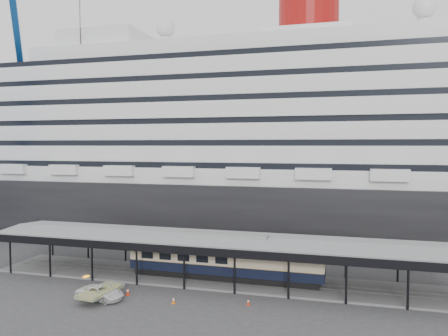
{
  "coord_description": "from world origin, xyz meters",
  "views": [
    {
      "loc": [
        13.99,
        -43.94,
        15.99
      ],
      "look_at": [
        -0.24,
        8.0,
        13.17
      ],
      "focal_mm": 35.0,
      "sensor_mm": 36.0,
      "label": 1
    }
  ],
  "objects": [
    {
      "name": "traffic_cone_right",
      "position": [
        5.02,
        -1.96,
        0.33
      ],
      "size": [
        0.43,
        0.43,
        0.67
      ],
      "rotation": [
        0.0,
        0.0,
        -0.31
      ],
      "color": "red",
      "rests_on": "ground"
    },
    {
      "name": "pullman_carriage",
      "position": [
        0.68,
        5.0,
        2.75
      ],
      "size": [
        23.15,
        3.25,
        22.7
      ],
      "rotation": [
        0.0,
        0.0,
        -0.01
      ],
      "color": "black",
      "rests_on": "ground"
    },
    {
      "name": "ground",
      "position": [
        0.0,
        0.0,
        0.0
      ],
      "size": [
        200.0,
        200.0,
        0.0
      ],
      "primitive_type": "plane",
      "color": "#353538",
      "rests_on": "ground"
    },
    {
      "name": "traffic_cone_left",
      "position": [
        -8.02,
        -2.5,
        0.39
      ],
      "size": [
        0.46,
        0.46,
        0.79
      ],
      "rotation": [
        0.0,
        0.0,
        0.13
      ],
      "color": "red",
      "rests_on": "ground"
    },
    {
      "name": "traffic_cone_mid",
      "position": [
        -2.36,
        -3.55,
        0.34
      ],
      "size": [
        0.45,
        0.45,
        0.68
      ],
      "rotation": [
        0.0,
        0.0,
        -0.36
      ],
      "color": "orange",
      "rests_on": "ground"
    },
    {
      "name": "port_truck",
      "position": [
        -10.12,
        -4.48,
        0.7
      ],
      "size": [
        5.33,
        2.98,
        1.41
      ],
      "primitive_type": "imported",
      "rotation": [
        0.0,
        0.0,
        1.44
      ],
      "color": "silver",
      "rests_on": "ground"
    },
    {
      "name": "platform_canopy",
      "position": [
        0.0,
        5.0,
        2.36
      ],
      "size": [
        56.0,
        9.18,
        5.3
      ],
      "color": "slate",
      "rests_on": "ground"
    },
    {
      "name": "cruise_ship",
      "position": [
        0.05,
        32.0,
        18.35
      ],
      "size": [
        130.0,
        30.0,
        43.9
      ],
      "color": "black",
      "rests_on": "ground"
    }
  ]
}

